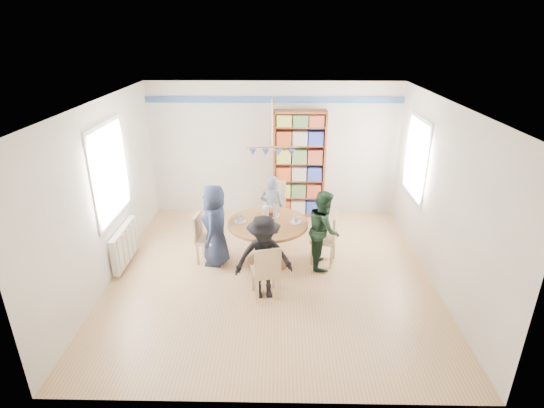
{
  "coord_description": "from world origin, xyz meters",
  "views": [
    {
      "loc": [
        0.12,
        -5.8,
        3.67
      ],
      "look_at": [
        0.0,
        0.4,
        1.05
      ],
      "focal_mm": 28.0,
      "sensor_mm": 36.0,
      "label": 1
    }
  ],
  "objects_px": {
    "dining_table": "(268,233)",
    "person_right": "(324,229)",
    "chair_left": "(204,236)",
    "bookshelf": "(299,166)",
    "radiator": "(125,244)",
    "chair_far": "(272,207)",
    "person_left": "(215,225)",
    "person_far": "(272,208)",
    "chair_right": "(328,236)",
    "chair_near": "(266,270)",
    "person_near": "(264,258)"
  },
  "relations": [
    {
      "from": "person_left",
      "to": "person_right",
      "type": "relative_size",
      "value": 1.05
    },
    {
      "from": "radiator",
      "to": "chair_near",
      "type": "height_order",
      "value": "chair_near"
    },
    {
      "from": "chair_far",
      "to": "person_right",
      "type": "xyz_separation_m",
      "value": [
        0.86,
        -1.07,
        0.07
      ]
    },
    {
      "from": "radiator",
      "to": "person_far",
      "type": "xyz_separation_m",
      "value": [
        2.39,
        0.96,
        0.27
      ]
    },
    {
      "from": "radiator",
      "to": "bookshelf",
      "type": "bearing_deg",
      "value": 34.93
    },
    {
      "from": "chair_far",
      "to": "person_right",
      "type": "height_order",
      "value": "person_right"
    },
    {
      "from": "chair_near",
      "to": "chair_far",
      "type": "bearing_deg",
      "value": 89.02
    },
    {
      "from": "chair_near",
      "to": "person_right",
      "type": "relative_size",
      "value": 0.65
    },
    {
      "from": "person_near",
      "to": "person_left",
      "type": "bearing_deg",
      "value": 122.38
    },
    {
      "from": "chair_far",
      "to": "chair_near",
      "type": "xyz_separation_m",
      "value": [
        -0.03,
        -2.03,
        -0.11
      ]
    },
    {
      "from": "person_far",
      "to": "person_near",
      "type": "relative_size",
      "value": 0.96
    },
    {
      "from": "chair_left",
      "to": "bookshelf",
      "type": "bearing_deg",
      "value": 49.79
    },
    {
      "from": "dining_table",
      "to": "person_right",
      "type": "height_order",
      "value": "person_right"
    },
    {
      "from": "person_left",
      "to": "bookshelf",
      "type": "xyz_separation_m",
      "value": [
        1.43,
        1.98,
        0.38
      ]
    },
    {
      "from": "chair_left",
      "to": "chair_near",
      "type": "xyz_separation_m",
      "value": [
        1.06,
        -1.05,
        0.01
      ]
    },
    {
      "from": "chair_far",
      "to": "person_far",
      "type": "height_order",
      "value": "person_far"
    },
    {
      "from": "dining_table",
      "to": "person_right",
      "type": "distance_m",
      "value": 0.9
    },
    {
      "from": "chair_left",
      "to": "bookshelf",
      "type": "distance_m",
      "value": 2.6
    },
    {
      "from": "dining_table",
      "to": "person_left",
      "type": "bearing_deg",
      "value": -179.78
    },
    {
      "from": "person_far",
      "to": "radiator",
      "type": "bearing_deg",
      "value": 25.23
    },
    {
      "from": "radiator",
      "to": "chair_far",
      "type": "xyz_separation_m",
      "value": [
        2.39,
        1.09,
        0.23
      ]
    },
    {
      "from": "dining_table",
      "to": "chair_far",
      "type": "relative_size",
      "value": 1.24
    },
    {
      "from": "radiator",
      "to": "person_near",
      "type": "bearing_deg",
      "value": -20.84
    },
    {
      "from": "person_left",
      "to": "person_near",
      "type": "xyz_separation_m",
      "value": [
        0.82,
        -0.95,
        -0.05
      ]
    },
    {
      "from": "person_right",
      "to": "radiator",
      "type": "bearing_deg",
      "value": 90.47
    },
    {
      "from": "chair_left",
      "to": "chair_right",
      "type": "distance_m",
      "value": 2.05
    },
    {
      "from": "chair_far",
      "to": "person_near",
      "type": "bearing_deg",
      "value": -92.16
    },
    {
      "from": "chair_right",
      "to": "person_far",
      "type": "xyz_separation_m",
      "value": [
        -0.95,
        0.86,
        0.13
      ]
    },
    {
      "from": "person_far",
      "to": "person_right",
      "type": "bearing_deg",
      "value": 135.8
    },
    {
      "from": "chair_left",
      "to": "person_near",
      "type": "height_order",
      "value": "person_near"
    },
    {
      "from": "dining_table",
      "to": "bookshelf",
      "type": "distance_m",
      "value": 2.12
    },
    {
      "from": "chair_far",
      "to": "bookshelf",
      "type": "bearing_deg",
      "value": 60.82
    },
    {
      "from": "person_left",
      "to": "person_far",
      "type": "relative_size",
      "value": 1.11
    },
    {
      "from": "person_near",
      "to": "radiator",
      "type": "bearing_deg",
      "value": 150.52
    },
    {
      "from": "dining_table",
      "to": "bookshelf",
      "type": "relative_size",
      "value": 0.6
    },
    {
      "from": "chair_left",
      "to": "person_left",
      "type": "height_order",
      "value": "person_left"
    },
    {
      "from": "person_near",
      "to": "bookshelf",
      "type": "distance_m",
      "value": 3.02
    },
    {
      "from": "chair_right",
      "to": "bookshelf",
      "type": "xyz_separation_m",
      "value": [
        -0.42,
        1.95,
        0.58
      ]
    },
    {
      "from": "chair_far",
      "to": "chair_near",
      "type": "height_order",
      "value": "chair_far"
    },
    {
      "from": "chair_left",
      "to": "chair_right",
      "type": "xyz_separation_m",
      "value": [
        2.05,
        -0.02,
        0.03
      ]
    },
    {
      "from": "chair_near",
      "to": "person_near",
      "type": "height_order",
      "value": "person_near"
    },
    {
      "from": "chair_near",
      "to": "person_near",
      "type": "xyz_separation_m",
      "value": [
        -0.04,
        0.05,
        0.17
      ]
    },
    {
      "from": "chair_far",
      "to": "bookshelf",
      "type": "height_order",
      "value": "bookshelf"
    },
    {
      "from": "chair_right",
      "to": "chair_far",
      "type": "distance_m",
      "value": 1.38
    },
    {
      "from": "person_far",
      "to": "bookshelf",
      "type": "distance_m",
      "value": 1.29
    },
    {
      "from": "person_left",
      "to": "radiator",
      "type": "bearing_deg",
      "value": -84.1
    },
    {
      "from": "person_right",
      "to": "person_far",
      "type": "distance_m",
      "value": 1.27
    },
    {
      "from": "chair_far",
      "to": "bookshelf",
      "type": "xyz_separation_m",
      "value": [
        0.53,
        0.95,
        0.49
      ]
    },
    {
      "from": "radiator",
      "to": "person_right",
      "type": "height_order",
      "value": "person_right"
    },
    {
      "from": "person_left",
      "to": "person_far",
      "type": "distance_m",
      "value": 1.27
    }
  ]
}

